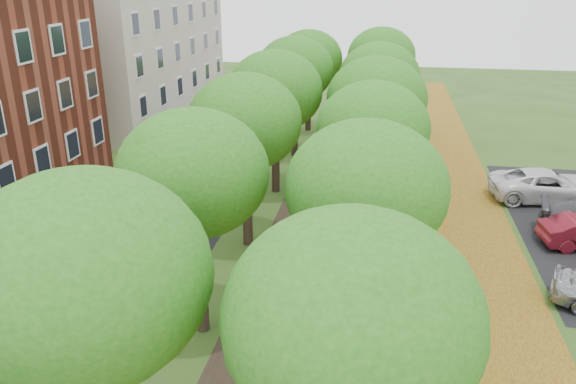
% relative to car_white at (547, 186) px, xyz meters
% --- Properties ---
extents(street_asphalt, '(8.00, 70.00, 0.01)m').
position_rel_car_white_xyz_m(street_asphalt, '(-18.50, -4.07, -0.74)').
color(street_asphalt, black).
rests_on(street_asphalt, ground).
extents(footpath, '(3.20, 70.00, 0.01)m').
position_rel_car_white_xyz_m(footpath, '(-11.00, -4.07, -0.74)').
color(footpath, black).
rests_on(footpath, ground).
extents(leaf_verge, '(7.50, 70.00, 0.01)m').
position_rel_car_white_xyz_m(leaf_verge, '(-6.00, -4.07, -0.74)').
color(leaf_verge, olive).
rests_on(leaf_verge, ground).
extents(tree_row_west, '(4.27, 34.27, 6.75)m').
position_rel_car_white_xyz_m(tree_row_west, '(-13.20, -4.07, 4.16)').
color(tree_row_west, black).
rests_on(tree_row_west, ground).
extents(tree_row_east, '(4.27, 34.27, 6.75)m').
position_rel_car_white_xyz_m(tree_row_east, '(-8.40, -4.07, 4.16)').
color(tree_row_east, black).
rests_on(tree_row_east, ground).
extents(building_cream, '(10.30, 20.30, 10.40)m').
position_rel_car_white_xyz_m(building_cream, '(-28.00, 13.93, 4.46)').
color(building_cream, beige).
rests_on(building_cream, ground).
extents(car_white, '(5.56, 2.93, 1.49)m').
position_rel_car_white_xyz_m(car_white, '(0.00, 0.00, 0.00)').
color(car_white, silver).
rests_on(car_white, ground).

